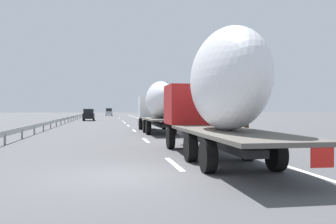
{
  "coord_description": "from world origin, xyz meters",
  "views": [
    {
      "loc": [
        -10.89,
        0.52,
        1.97
      ],
      "look_at": [
        19.11,
        -4.37,
        1.66
      ],
      "focal_mm": 39.75,
      "sensor_mm": 36.0,
      "label": 1
    }
  ],
  "objects_px": {
    "truck_lead": "(158,104)",
    "car_silver_hatch": "(109,112)",
    "truck_trailing": "(218,91)",
    "car_black_suv": "(89,115)",
    "road_sign": "(166,107)"
  },
  "relations": [
    {
      "from": "truck_trailing",
      "to": "car_silver_hatch",
      "type": "height_order",
      "value": "truck_trailing"
    },
    {
      "from": "car_silver_hatch",
      "to": "road_sign",
      "type": "relative_size",
      "value": 1.51
    },
    {
      "from": "truck_lead",
      "to": "truck_trailing",
      "type": "height_order",
      "value": "truck_trailing"
    },
    {
      "from": "truck_trailing",
      "to": "car_silver_hatch",
      "type": "distance_m",
      "value": 87.51
    },
    {
      "from": "truck_trailing",
      "to": "road_sign",
      "type": "height_order",
      "value": "truck_trailing"
    },
    {
      "from": "truck_lead",
      "to": "car_black_suv",
      "type": "bearing_deg",
      "value": 13.2
    },
    {
      "from": "truck_lead",
      "to": "truck_trailing",
      "type": "xyz_separation_m",
      "value": [
        -16.7,
        0.0,
        0.29
      ]
    },
    {
      "from": "car_silver_hatch",
      "to": "truck_lead",
      "type": "bearing_deg",
      "value": -176.96
    },
    {
      "from": "car_silver_hatch",
      "to": "car_black_suv",
      "type": "relative_size",
      "value": 1.14
    },
    {
      "from": "truck_trailing",
      "to": "car_silver_hatch",
      "type": "bearing_deg",
      "value": 2.46
    },
    {
      "from": "car_silver_hatch",
      "to": "truck_trailing",
      "type": "bearing_deg",
      "value": -177.54
    },
    {
      "from": "truck_trailing",
      "to": "truck_lead",
      "type": "bearing_deg",
      "value": -0.0
    },
    {
      "from": "truck_lead",
      "to": "car_silver_hatch",
      "type": "height_order",
      "value": "truck_lead"
    },
    {
      "from": "truck_lead",
      "to": "car_silver_hatch",
      "type": "xyz_separation_m",
      "value": [
        70.71,
        3.75,
        -1.35
      ]
    },
    {
      "from": "truck_lead",
      "to": "car_silver_hatch",
      "type": "bearing_deg",
      "value": 3.04
    }
  ]
}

